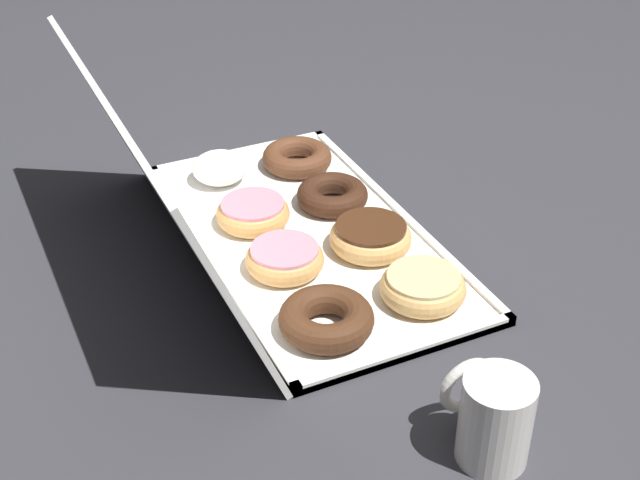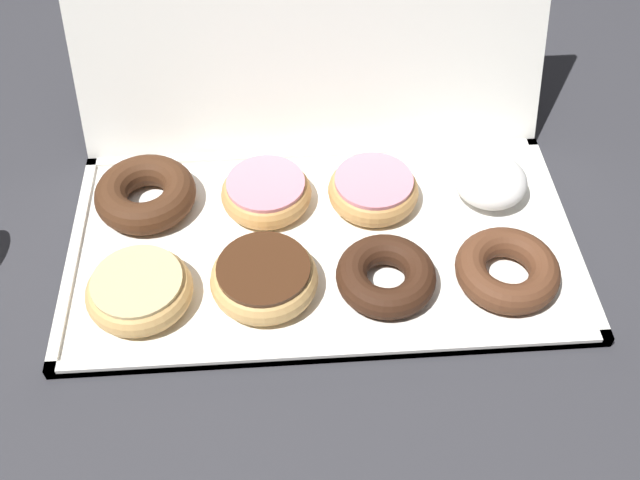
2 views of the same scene
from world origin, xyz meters
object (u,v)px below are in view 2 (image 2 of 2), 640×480
(glazed_ring_donut_0, at_px, (139,290))
(chocolate_cake_ring_donut_2, at_px, (386,276))
(chocolate_frosted_donut_1, at_px, (264,278))
(chocolate_cake_ring_donut_4, at_px, (145,194))
(donut_box, at_px, (323,245))
(pink_frosted_donut_5, at_px, (266,192))
(powdered_filled_donut_7, at_px, (490,181))
(chocolate_cake_ring_donut_3, at_px, (507,270))
(pink_frosted_donut_6, at_px, (373,189))

(glazed_ring_donut_0, bearing_deg, chocolate_cake_ring_donut_2, 0.56)
(chocolate_cake_ring_donut_2, bearing_deg, glazed_ring_donut_0, -179.44)
(chocolate_frosted_donut_1, relative_size, chocolate_cake_ring_donut_4, 0.97)
(donut_box, xyz_separation_m, pink_frosted_donut_5, (-0.06, 0.07, 0.02))
(donut_box, xyz_separation_m, powdered_filled_donut_7, (0.20, 0.06, 0.03))
(donut_box, xyz_separation_m, chocolate_cake_ring_donut_2, (0.06, -0.07, 0.02))
(chocolate_frosted_donut_1, xyz_separation_m, chocolate_cake_ring_donut_4, (-0.14, 0.13, -0.00))
(powdered_filled_donut_7, bearing_deg, chocolate_cake_ring_donut_3, -94.12)
(powdered_filled_donut_7, bearing_deg, pink_frosted_donut_6, -179.96)
(chocolate_cake_ring_donut_4, height_order, pink_frosted_donut_5, chocolate_cake_ring_donut_4)
(chocolate_frosted_donut_1, height_order, chocolate_cake_ring_donut_2, chocolate_frosted_donut_1)
(chocolate_cake_ring_donut_2, bearing_deg, chocolate_frosted_donut_1, 178.23)
(chocolate_frosted_donut_1, xyz_separation_m, pink_frosted_donut_5, (0.00, 0.13, -0.00))
(powdered_filled_donut_7, bearing_deg, glazed_ring_donut_0, -161.96)
(chocolate_frosted_donut_1, bearing_deg, donut_box, 43.03)
(donut_box, height_order, chocolate_frosted_donut_1, chocolate_frosted_donut_1)
(pink_frosted_donut_5, bearing_deg, chocolate_cake_ring_donut_2, -46.61)
(pink_frosted_donut_5, distance_m, powdered_filled_donut_7, 0.27)
(donut_box, bearing_deg, powdered_filled_donut_7, 16.88)
(donut_box, relative_size, chocolate_cake_ring_donut_3, 5.09)
(chocolate_cake_ring_donut_4, bearing_deg, pink_frosted_donut_5, -2.45)
(glazed_ring_donut_0, height_order, pink_frosted_donut_6, same)
(chocolate_cake_ring_donut_2, bearing_deg, powdered_filled_donut_7, 42.32)
(pink_frosted_donut_6, bearing_deg, donut_box, -136.05)
(glazed_ring_donut_0, xyz_separation_m, chocolate_cake_ring_donut_4, (-0.01, 0.14, 0.00))
(chocolate_cake_ring_donut_2, height_order, powdered_filled_donut_7, powdered_filled_donut_7)
(chocolate_frosted_donut_1, distance_m, chocolate_cake_ring_donut_3, 0.26)
(chocolate_frosted_donut_1, bearing_deg, pink_frosted_donut_5, 88.01)
(pink_frosted_donut_6, bearing_deg, chocolate_cake_ring_donut_4, 177.76)
(donut_box, xyz_separation_m, glazed_ring_donut_0, (-0.20, -0.07, 0.02))
(glazed_ring_donut_0, xyz_separation_m, pink_frosted_donut_5, (0.14, 0.14, -0.00))
(donut_box, distance_m, chocolate_cake_ring_donut_4, 0.22)
(pink_frosted_donut_5, bearing_deg, pink_frosted_donut_6, -1.99)
(chocolate_cake_ring_donut_2, height_order, chocolate_cake_ring_donut_3, same)
(pink_frosted_donut_5, relative_size, powdered_filled_donut_7, 1.24)
(chocolate_cake_ring_donut_2, relative_size, chocolate_cake_ring_donut_4, 0.91)
(pink_frosted_donut_6, bearing_deg, powdered_filled_donut_7, 0.04)
(donut_box, height_order, chocolate_cake_ring_donut_2, chocolate_cake_ring_donut_2)
(chocolate_cake_ring_donut_3, bearing_deg, chocolate_cake_ring_donut_4, 160.77)
(pink_frosted_donut_6, bearing_deg, chocolate_cake_ring_donut_2, -90.52)
(chocolate_frosted_donut_1, distance_m, pink_frosted_donut_6, 0.18)
(chocolate_cake_ring_donut_2, relative_size, pink_frosted_donut_6, 1.00)
(chocolate_cake_ring_donut_3, relative_size, powdered_filled_donut_7, 1.30)
(chocolate_frosted_donut_1, distance_m, chocolate_cake_ring_donut_2, 0.13)
(pink_frosted_donut_5, bearing_deg, chocolate_cake_ring_donut_4, 177.55)
(chocolate_cake_ring_donut_3, height_order, pink_frosted_donut_5, pink_frosted_donut_5)
(chocolate_cake_ring_donut_3, xyz_separation_m, powdered_filled_donut_7, (0.01, 0.13, 0.01))
(chocolate_frosted_donut_1, bearing_deg, glazed_ring_donut_0, -177.14)
(chocolate_frosted_donut_1, relative_size, pink_frosted_donut_5, 1.08)
(chocolate_cake_ring_donut_2, xyz_separation_m, pink_frosted_donut_5, (-0.13, 0.13, 0.00))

